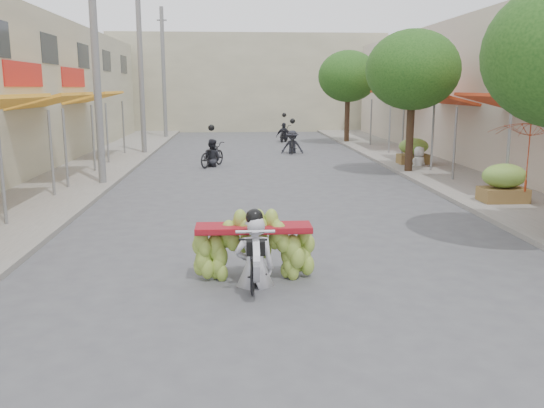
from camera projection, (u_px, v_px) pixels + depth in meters
The scene contains 17 objects.
ground at pixel (320, 336), 7.49m from camera, with size 120.00×120.00×0.00m, color #515156.
sidewalk_left at pixel (78, 172), 21.69m from camera, with size 4.00×60.00×0.12m, color gray.
sidewalk_right at pixel (440, 168), 22.59m from camera, with size 4.00×60.00×0.12m, color gray.
far_building at pixel (248, 83), 43.95m from camera, with size 20.00×6.00×7.00m, color #B5AE8F.
utility_pole_mid at pixel (96, 60), 18.07m from camera, with size 0.60×0.24×8.00m.
utility_pole_far at pixel (141, 69), 26.87m from camera, with size 0.60×0.24×8.00m.
utility_pole_back at pixel (164, 73), 35.68m from camera, with size 0.60×0.24×8.00m.
street_tree_mid at pixel (413, 70), 20.77m from camera, with size 3.40×3.40×5.25m.
street_tree_far at pixel (348, 76), 32.51m from camera, with size 3.40×3.40×5.25m.
produce_crate_mid at pixel (504, 180), 15.57m from camera, with size 1.20×0.88×1.16m.
produce_crate_far at pixel (413, 149), 23.39m from camera, with size 1.20×0.88×1.16m.
banana_motorbike at pixel (254, 240), 9.37m from camera, with size 2.20×1.79×2.19m.
market_umbrella at pixel (532, 119), 13.24m from camera, with size 1.95×1.95×1.72m.
pedestrian at pixel (420, 147), 22.79m from camera, with size 0.87×0.74×1.52m.
bg_motorbike_a at pixel (212, 149), 23.38m from camera, with size 1.34×1.85×1.95m.
bg_motorbike_b at pixel (292, 137), 27.99m from camera, with size 1.12×1.90×1.95m.
bg_motorbike_c at pixel (284, 129), 34.16m from camera, with size 1.14×1.82×1.95m.
Camera 1 is at (-1.09, -6.94, 3.17)m, focal length 38.00 mm.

